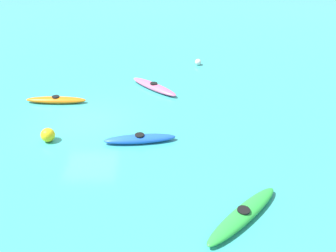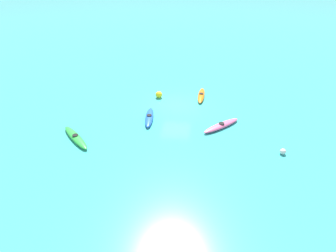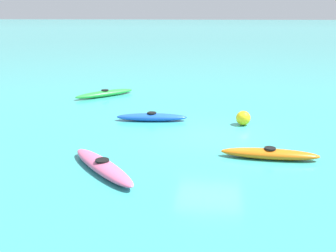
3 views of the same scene
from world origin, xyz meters
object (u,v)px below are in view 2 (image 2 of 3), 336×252
buoy_yellow (159,95)px  buoy_white (283,152)px  kayak_green (76,137)px  kayak_pink (221,125)px  kayak_orange (201,95)px  kayak_blue (149,117)px

buoy_yellow → buoy_white: buoy_yellow is taller
buoy_yellow → kayak_green: bearing=56.9°
kayak_green → buoy_yellow: 8.65m
kayak_pink → kayak_orange: bearing=-71.3°
kayak_orange → buoy_white: buoy_white is taller
kayak_orange → buoy_white: size_ratio=7.84×
kayak_blue → kayak_green: bearing=36.7°
kayak_pink → kayak_blue: bearing=-5.0°
kayak_green → buoy_white: 14.00m
kayak_green → buoy_white: bearing=-179.3°
kayak_blue → buoy_white: size_ratio=7.81×
kayak_blue → buoy_yellow: (-0.14, -3.82, 0.13)m
kayak_blue → kayak_orange: same height
kayak_orange → buoy_white: (-5.54, 7.67, 0.03)m
kayak_blue → buoy_yellow: buoy_yellow is taller
buoy_white → buoy_yellow: bearing=-37.3°
kayak_blue → kayak_green: (4.58, 3.42, -0.00)m
kayak_orange → buoy_white: 9.46m
kayak_blue → kayak_green: size_ratio=1.03×
kayak_pink → buoy_yellow: 6.90m
kayak_orange → buoy_white: bearing=125.8°
kayak_pink → buoy_white: buoy_white is taller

